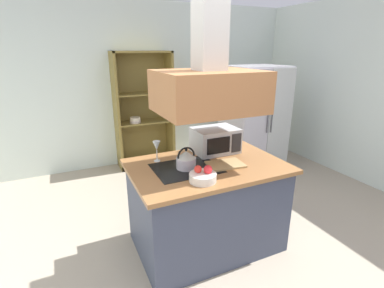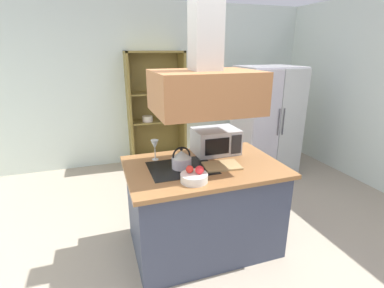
{
  "view_description": "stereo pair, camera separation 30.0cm",
  "coord_description": "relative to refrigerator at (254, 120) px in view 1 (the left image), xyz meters",
  "views": [
    {
      "loc": [
        -1.1,
        -1.89,
        1.96
      ],
      "look_at": [
        0.09,
        0.7,
        1.0
      ],
      "focal_mm": 26.63,
      "sensor_mm": 36.0,
      "label": 1
    },
    {
      "loc": [
        -0.82,
        -2.0,
        1.96
      ],
      "look_at": [
        0.09,
        0.7,
        1.0
      ],
      "focal_mm": 26.63,
      "sensor_mm": 36.0,
      "label": 2
    }
  ],
  "objects": [
    {
      "name": "ground_plane",
      "position": [
        -1.71,
        -1.8,
        -0.85
      ],
      "size": [
        7.8,
        7.8,
        0.0
      ],
      "primitive_type": "plane",
      "color": "#A29581"
    },
    {
      "name": "wall_back",
      "position": [
        -1.71,
        1.2,
        0.5
      ],
      "size": [
        6.0,
        0.12,
        2.7
      ],
      "primitive_type": "cube",
      "color": "silver",
      "rests_on": "ground"
    },
    {
      "name": "kitchen_island",
      "position": [
        -1.62,
        -1.45,
        -0.4
      ],
      "size": [
        1.47,
        0.98,
        0.9
      ],
      "color": "#394054",
      "rests_on": "ground"
    },
    {
      "name": "range_hood",
      "position": [
        -1.62,
        -1.45,
        0.87
      ],
      "size": [
        0.9,
        0.7,
        1.28
      ],
      "color": "#A3663B"
    },
    {
      "name": "refrigerator",
      "position": [
        0.0,
        0.0,
        0.0
      ],
      "size": [
        0.9,
        0.77,
        1.71
      ],
      "color": "#B7B3BC",
      "rests_on": "ground"
    },
    {
      "name": "dish_cabinet",
      "position": [
        -1.57,
        0.98,
        0.0
      ],
      "size": [
        0.96,
        0.4,
        1.92
      ],
      "color": "olive",
      "rests_on": "ground"
    },
    {
      "name": "kettle",
      "position": [
        -1.84,
        -1.45,
        0.13
      ],
      "size": [
        0.18,
        0.18,
        0.21
      ],
      "color": "#BBB0BC",
      "rests_on": "kitchen_island"
    },
    {
      "name": "cutting_board",
      "position": [
        -1.47,
        -1.54,
        0.06
      ],
      "size": [
        0.36,
        0.27,
        0.02
      ],
      "primitive_type": "cube",
      "rotation": [
        0.0,
        0.0,
        -0.1
      ],
      "color": "tan",
      "rests_on": "kitchen_island"
    },
    {
      "name": "microwave",
      "position": [
        -1.38,
        -1.17,
        0.18
      ],
      "size": [
        0.46,
        0.35,
        0.26
      ],
      "color": "#B7BABF",
      "rests_on": "kitchen_island"
    },
    {
      "name": "wine_glass_on_counter",
      "position": [
        -2.03,
        -1.17,
        0.2
      ],
      "size": [
        0.08,
        0.08,
        0.21
      ],
      "color": "silver",
      "rests_on": "kitchen_island"
    },
    {
      "name": "fruit_bowl",
      "position": [
        -1.82,
        -1.76,
        0.09
      ],
      "size": [
        0.23,
        0.23,
        0.14
      ],
      "color": "silver",
      "rests_on": "kitchen_island"
    }
  ]
}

